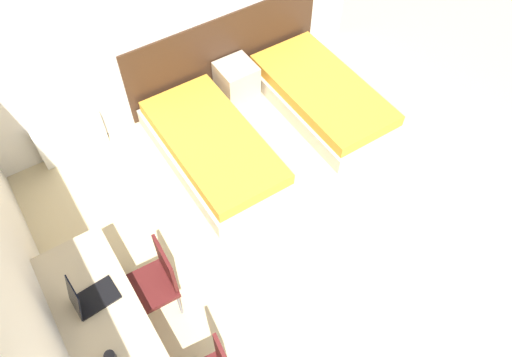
{
  "coord_description": "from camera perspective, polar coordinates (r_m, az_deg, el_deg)",
  "views": [
    {
      "loc": [
        -1.59,
        -0.16,
        4.45
      ],
      "look_at": [
        0.0,
        2.3,
        0.55
      ],
      "focal_mm": 35.0,
      "sensor_mm": 36.0,
      "label": 1
    }
  ],
  "objects": [
    {
      "name": "wall_left",
      "position": [
        3.87,
        -26.08,
        -8.76
      ],
      "size": [
        0.05,
        5.17,
        2.7
      ],
      "color": "silver",
      "rests_on": "ground_plane"
    },
    {
      "name": "radiator",
      "position": [
        5.97,
        -20.35,
        4.38
      ],
      "size": [
        0.75,
        0.12,
        0.53
      ],
      "color": "silver",
      "rests_on": "ground_plane"
    },
    {
      "name": "chair_near_laptop",
      "position": [
        4.48,
        -11.43,
        -11.35
      ],
      "size": [
        0.43,
        0.43,
        0.88
      ],
      "rotation": [
        0.0,
        0.0,
        -0.05
      ],
      "color": "#511919",
      "rests_on": "ground_plane"
    },
    {
      "name": "bed_near_window",
      "position": [
        5.65,
        -4.9,
        3.55
      ],
      "size": [
        0.99,
        1.93,
        0.36
      ],
      "color": "beige",
      "rests_on": "ground_plane"
    },
    {
      "name": "wall_back",
      "position": [
        5.58,
        -11.24,
        18.35
      ],
      "size": [
        5.23,
        0.05,
        2.7
      ],
      "color": "silver",
      "rests_on": "ground_plane"
    },
    {
      "name": "bed_near_door",
      "position": [
        6.25,
        7.54,
        9.37
      ],
      "size": [
        0.99,
        1.93,
        0.36
      ],
      "color": "beige",
      "rests_on": "ground_plane"
    },
    {
      "name": "headboard_panel",
      "position": [
        6.31,
        -3.56,
        14.25
      ],
      "size": [
        2.63,
        0.03,
        1.01
      ],
      "color": "#382316",
      "rests_on": "ground_plane"
    },
    {
      "name": "mug",
      "position": [
        3.95,
        -16.3,
        -18.99
      ],
      "size": [
        0.08,
        0.08,
        0.09
      ],
      "color": "black",
      "rests_on": "desk"
    },
    {
      "name": "laptop",
      "position": [
        4.15,
        -18.6,
        -12.81
      ],
      "size": [
        0.35,
        0.25,
        0.35
      ],
      "rotation": [
        0.0,
        0.0,
        0.07
      ],
      "color": "black",
      "rests_on": "desk"
    },
    {
      "name": "nightstand",
      "position": [
        6.32,
        -2.25,
        11.15
      ],
      "size": [
        0.44,
        0.44,
        0.46
      ],
      "color": "beige",
      "rests_on": "ground_plane"
    },
    {
      "name": "desk",
      "position": [
        4.16,
        -15.19,
        -19.02
      ],
      "size": [
        0.61,
        2.15,
        0.77
      ],
      "color": "#C6B28E",
      "rests_on": "ground_plane"
    }
  ]
}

